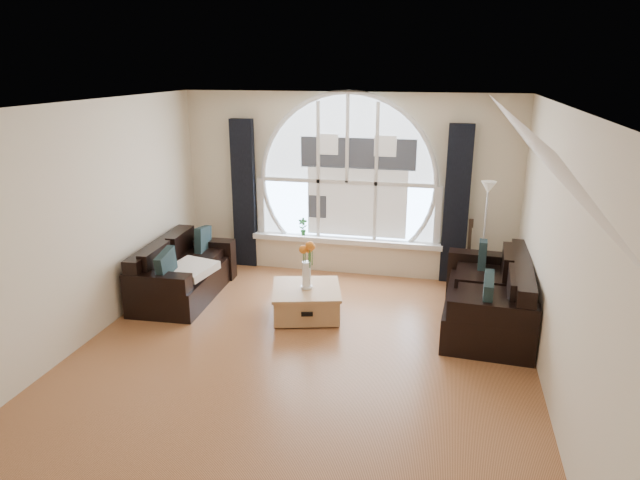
{
  "coord_description": "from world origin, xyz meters",
  "views": [
    {
      "loc": [
        1.43,
        -5.38,
        3.07
      ],
      "look_at": [
        0.0,
        0.9,
        1.05
      ],
      "focal_mm": 31.53,
      "sensor_mm": 36.0,
      "label": 1
    }
  ],
  "objects_px": {
    "sofa_left": "(184,268)",
    "guitar": "(468,253)",
    "coffee_chest": "(306,300)",
    "floor_lamp": "(484,239)",
    "sofa_right": "(487,294)",
    "vase_flowers": "(306,259)",
    "potted_plant": "(303,226)"
  },
  "relations": [
    {
      "from": "vase_flowers",
      "to": "floor_lamp",
      "type": "xyz_separation_m",
      "value": [
        2.18,
        1.21,
        0.04
      ]
    },
    {
      "from": "vase_flowers",
      "to": "potted_plant",
      "type": "height_order",
      "value": "vase_flowers"
    },
    {
      "from": "coffee_chest",
      "to": "floor_lamp",
      "type": "xyz_separation_m",
      "value": [
        2.18,
        1.21,
        0.59
      ]
    },
    {
      "from": "sofa_left",
      "to": "guitar",
      "type": "relative_size",
      "value": 1.62
    },
    {
      "from": "sofa_left",
      "to": "vase_flowers",
      "type": "bearing_deg",
      "value": -10.35
    },
    {
      "from": "floor_lamp",
      "to": "guitar",
      "type": "height_order",
      "value": "floor_lamp"
    },
    {
      "from": "sofa_right",
      "to": "coffee_chest",
      "type": "distance_m",
      "value": 2.23
    },
    {
      "from": "potted_plant",
      "to": "guitar",
      "type": "bearing_deg",
      "value": -6.43
    },
    {
      "from": "sofa_left",
      "to": "vase_flowers",
      "type": "xyz_separation_m",
      "value": [
        1.8,
        -0.24,
        0.36
      ]
    },
    {
      "from": "sofa_left",
      "to": "vase_flowers",
      "type": "distance_m",
      "value": 1.85
    },
    {
      "from": "coffee_chest",
      "to": "potted_plant",
      "type": "height_order",
      "value": "potted_plant"
    },
    {
      "from": "coffee_chest",
      "to": "vase_flowers",
      "type": "distance_m",
      "value": 0.56
    },
    {
      "from": "floor_lamp",
      "to": "potted_plant",
      "type": "relative_size",
      "value": 5.9
    },
    {
      "from": "sofa_right",
      "to": "potted_plant",
      "type": "xyz_separation_m",
      "value": [
        -2.68,
        1.43,
        0.29
      ]
    },
    {
      "from": "sofa_right",
      "to": "floor_lamp",
      "type": "distance_m",
      "value": 1.06
    },
    {
      "from": "sofa_right",
      "to": "coffee_chest",
      "type": "xyz_separation_m",
      "value": [
        -2.21,
        -0.23,
        -0.19
      ]
    },
    {
      "from": "floor_lamp",
      "to": "coffee_chest",
      "type": "bearing_deg",
      "value": -151.01
    },
    {
      "from": "sofa_left",
      "to": "potted_plant",
      "type": "xyz_separation_m",
      "value": [
        1.32,
        1.41,
        0.29
      ]
    },
    {
      "from": "guitar",
      "to": "sofa_left",
      "type": "bearing_deg",
      "value": -165.96
    },
    {
      "from": "floor_lamp",
      "to": "guitar",
      "type": "relative_size",
      "value": 1.51
    },
    {
      "from": "coffee_chest",
      "to": "vase_flowers",
      "type": "xyz_separation_m",
      "value": [
        0.0,
        0.0,
        0.56
      ]
    },
    {
      "from": "guitar",
      "to": "floor_lamp",
      "type": "bearing_deg",
      "value": -46.33
    },
    {
      "from": "sofa_left",
      "to": "guitar",
      "type": "distance_m",
      "value": 3.97
    },
    {
      "from": "floor_lamp",
      "to": "guitar",
      "type": "xyz_separation_m",
      "value": [
        -0.18,
        0.17,
        -0.27
      ]
    },
    {
      "from": "sofa_right",
      "to": "potted_plant",
      "type": "height_order",
      "value": "sofa_right"
    },
    {
      "from": "sofa_right",
      "to": "floor_lamp",
      "type": "relative_size",
      "value": 1.19
    },
    {
      "from": "coffee_chest",
      "to": "guitar",
      "type": "height_order",
      "value": "guitar"
    },
    {
      "from": "coffee_chest",
      "to": "potted_plant",
      "type": "bearing_deg",
      "value": 90.68
    },
    {
      "from": "sofa_left",
      "to": "potted_plant",
      "type": "height_order",
      "value": "potted_plant"
    },
    {
      "from": "vase_flowers",
      "to": "floor_lamp",
      "type": "bearing_deg",
      "value": 28.95
    },
    {
      "from": "sofa_left",
      "to": "coffee_chest",
      "type": "bearing_deg",
      "value": -10.48
    },
    {
      "from": "coffee_chest",
      "to": "floor_lamp",
      "type": "distance_m",
      "value": 2.57
    }
  ]
}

